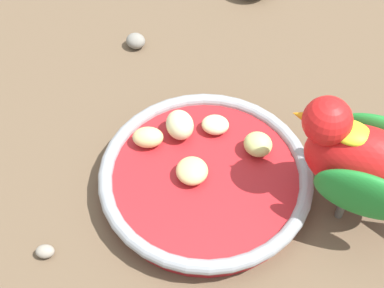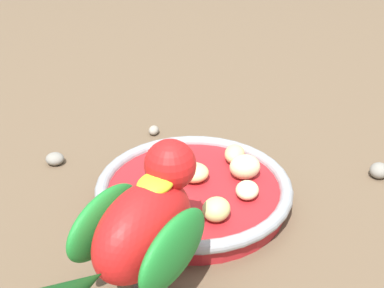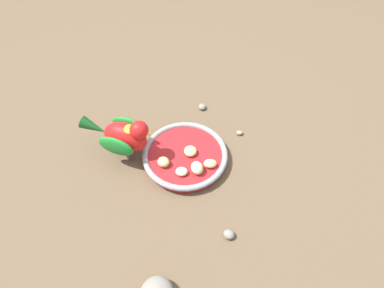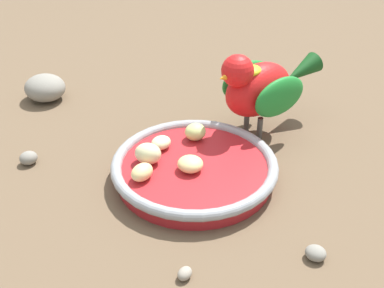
{
  "view_description": "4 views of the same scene",
  "coord_description": "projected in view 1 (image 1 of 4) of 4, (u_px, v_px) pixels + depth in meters",
  "views": [
    {
      "loc": [
        0.33,
        0.2,
        0.55
      ],
      "look_at": [
        0.02,
        0.0,
        0.07
      ],
      "focal_mm": 53.66,
      "sensor_mm": 36.0,
      "label": 1
    },
    {
      "loc": [
        -0.33,
        0.42,
        0.39
      ],
      "look_at": [
        0.04,
        0.0,
        0.07
      ],
      "focal_mm": 49.49,
      "sensor_mm": 36.0,
      "label": 2
    },
    {
      "loc": [
        -0.45,
        -0.27,
        0.74
      ],
      "look_at": [
        0.03,
        0.0,
        0.07
      ],
      "focal_mm": 30.09,
      "sensor_mm": 36.0,
      "label": 3
    },
    {
      "loc": [
        0.54,
        -0.25,
        0.43
      ],
      "look_at": [
        0.03,
        0.01,
        0.07
      ],
      "focal_mm": 46.89,
      "sensor_mm": 36.0,
      "label": 4
    }
  ],
  "objects": [
    {
      "name": "apple_piece_4",
      "position": [
        258.0,
        144.0,
        0.65
      ],
      "size": [
        0.03,
        0.03,
        0.03
      ],
      "primitive_type": "ellipsoid",
      "rotation": [
        0.0,
        0.0,
        4.78
      ],
      "color": "#C6D17A",
      "rests_on": "feeding_bowl"
    },
    {
      "name": "apple_piece_0",
      "position": [
        180.0,
        125.0,
        0.66
      ],
      "size": [
        0.05,
        0.05,
        0.03
      ],
      "primitive_type": "ellipsoid",
      "rotation": [
        0.0,
        0.0,
        4.0
      ],
      "color": "beige",
      "rests_on": "feeding_bowl"
    },
    {
      "name": "feeding_bowl",
      "position": [
        205.0,
        178.0,
        0.64
      ],
      "size": [
        0.24,
        0.24,
        0.03
      ],
      "color": "#AD1E23",
      "rests_on": "ground_plane"
    },
    {
      "name": "ground_plane",
      "position": [
        201.0,
        168.0,
        0.67
      ],
      "size": [
        4.0,
        4.0,
        0.0
      ],
      "primitive_type": "plane",
      "color": "brown"
    },
    {
      "name": "pebble_1",
      "position": [
        136.0,
        41.0,
        0.79
      ],
      "size": [
        0.03,
        0.03,
        0.02
      ],
      "primitive_type": "ellipsoid",
      "rotation": [
        0.0,
        0.0,
        1.7
      ],
      "color": "gray",
      "rests_on": "ground_plane"
    },
    {
      "name": "pebble_0",
      "position": [
        45.0,
        251.0,
        0.6
      ],
      "size": [
        0.02,
        0.02,
        0.01
      ],
      "primitive_type": "ellipsoid",
      "rotation": [
        0.0,
        0.0,
        2.15
      ],
      "color": "gray",
      "rests_on": "ground_plane"
    },
    {
      "name": "parrot",
      "position": [
        369.0,
        161.0,
        0.57
      ],
      "size": [
        0.11,
        0.22,
        0.15
      ],
      "rotation": [
        0.0,
        0.0,
        -1.39
      ],
      "color": "#59544C",
      "rests_on": "ground_plane"
    },
    {
      "name": "apple_piece_2",
      "position": [
        148.0,
        137.0,
        0.65
      ],
      "size": [
        0.04,
        0.04,
        0.02
      ],
      "primitive_type": "ellipsoid",
      "rotation": [
        0.0,
        0.0,
        2.13
      ],
      "color": "#E5C67F",
      "rests_on": "feeding_bowl"
    },
    {
      "name": "apple_piece_3",
      "position": [
        215.0,
        125.0,
        0.67
      ],
      "size": [
        0.04,
        0.04,
        0.02
      ],
      "primitive_type": "ellipsoid",
      "rotation": [
        0.0,
        0.0,
        5.2
      ],
      "color": "beige",
      "rests_on": "feeding_bowl"
    },
    {
      "name": "apple_piece_1",
      "position": [
        192.0,
        171.0,
        0.63
      ],
      "size": [
        0.05,
        0.05,
        0.02
      ],
      "primitive_type": "ellipsoid",
      "rotation": [
        0.0,
        0.0,
        3.86
      ],
      "color": "#E5C67F",
      "rests_on": "feeding_bowl"
    }
  ]
}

